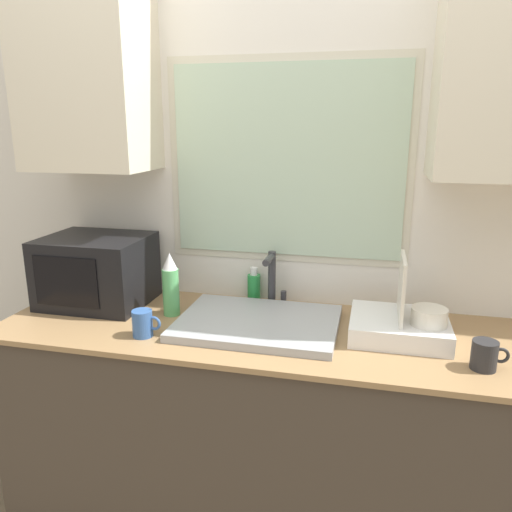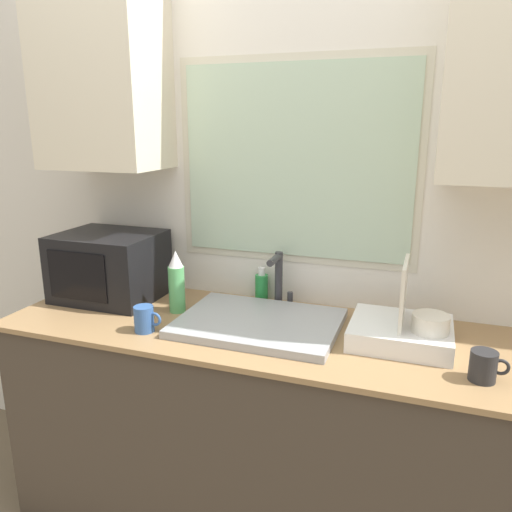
% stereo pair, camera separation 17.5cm
% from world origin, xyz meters
% --- Properties ---
extents(countertop, '(2.02, 0.65, 0.88)m').
position_xyz_m(countertop, '(0.00, 0.31, 0.44)').
color(countertop, '#42382D').
rests_on(countertop, ground_plane).
extents(wall_back, '(6.00, 0.38, 2.60)m').
position_xyz_m(wall_back, '(0.00, 0.61, 1.40)').
color(wall_back, silver).
rests_on(wall_back, ground_plane).
extents(sink_basin, '(0.59, 0.44, 0.03)m').
position_xyz_m(sink_basin, '(-0.04, 0.31, 0.90)').
color(sink_basin, '#9EA0A5').
rests_on(sink_basin, countertop).
extents(faucet, '(0.08, 0.14, 0.23)m').
position_xyz_m(faucet, '(-0.04, 0.54, 1.01)').
color(faucet, '#333338').
rests_on(faucet, countertop).
extents(microwave, '(0.42, 0.35, 0.28)m').
position_xyz_m(microwave, '(-0.75, 0.41, 1.02)').
color(microwave, black).
rests_on(microwave, countertop).
extents(dish_rack, '(0.34, 0.30, 0.29)m').
position_xyz_m(dish_rack, '(0.47, 0.34, 0.93)').
color(dish_rack, white).
rests_on(dish_rack, countertop).
extents(spray_bottle, '(0.06, 0.06, 0.25)m').
position_xyz_m(spray_bottle, '(-0.40, 0.35, 1.00)').
color(spray_bottle, '#59B266').
rests_on(spray_bottle, countertop).
extents(soap_bottle, '(0.05, 0.05, 0.15)m').
position_xyz_m(soap_bottle, '(-0.13, 0.58, 0.94)').
color(soap_bottle, '#268C3F').
rests_on(soap_bottle, countertop).
extents(mug_near_sink, '(0.11, 0.07, 0.10)m').
position_xyz_m(mug_near_sink, '(-0.42, 0.13, 0.93)').
color(mug_near_sink, '#335999').
rests_on(mug_near_sink, countertop).
extents(mug_by_rack, '(0.11, 0.08, 0.09)m').
position_xyz_m(mug_by_rack, '(0.70, 0.15, 0.93)').
color(mug_by_rack, '#262628').
rests_on(mug_by_rack, countertop).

